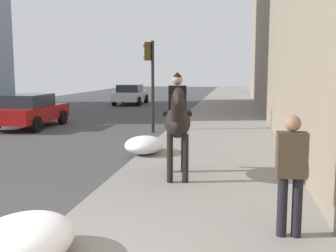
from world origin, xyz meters
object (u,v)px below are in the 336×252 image
(car_near_lane, at_px, (30,110))
(traffic_light_near_curb, at_px, (150,71))
(pedestrian_greeting, at_px, (291,168))
(mounted_horse_near, at_px, (177,120))
(car_mid_lane, at_px, (131,94))

(car_near_lane, bearing_deg, traffic_light_near_curb, -95.05)
(pedestrian_greeting, height_order, traffic_light_near_curb, traffic_light_near_curb)
(mounted_horse_near, bearing_deg, car_mid_lane, -172.08)
(car_near_lane, xyz_separation_m, car_mid_lane, (12.72, -1.12, -0.01))
(pedestrian_greeting, distance_m, traffic_light_near_curb, 10.94)
(traffic_light_near_curb, bearing_deg, car_mid_lane, 17.78)
(pedestrian_greeting, xyz_separation_m, traffic_light_near_curb, (10.07, 4.06, 1.30))
(pedestrian_greeting, xyz_separation_m, car_near_lane, (10.53, 9.41, -0.35))
(mounted_horse_near, relative_size, pedestrian_greeting, 1.34)
(mounted_horse_near, xyz_separation_m, car_near_lane, (7.64, 7.42, -0.62))
(mounted_horse_near, xyz_separation_m, pedestrian_greeting, (-2.89, -1.98, -0.28))
(pedestrian_greeting, relative_size, traffic_light_near_curb, 0.48)
(car_near_lane, relative_size, traffic_light_near_curb, 1.15)
(mounted_horse_near, height_order, car_near_lane, mounted_horse_near)
(car_mid_lane, height_order, traffic_light_near_curb, traffic_light_near_curb)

